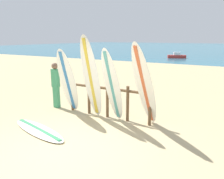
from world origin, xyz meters
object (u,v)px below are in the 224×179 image
surfboard_leaning_left (91,78)px  surfboard_lying_on_sand (38,130)px  surfboard_leaning_far_left (68,82)px  small_boat_offshore (177,56)px  surfboard_leaning_center_left (112,86)px  beachgoer_standing (56,83)px  surfboard_rack (107,97)px  surfboard_leaning_center (145,86)px

surfboard_leaning_left → surfboard_lying_on_sand: (-0.71, -1.54, -1.26)m
surfboard_leaning_far_left → small_boat_offshore: surfboard_leaning_far_left is taller
surfboard_leaning_center_left → beachgoer_standing: (-2.51, 0.37, -0.23)m
surfboard_rack → beachgoer_standing: size_ratio=1.80×
surfboard_lying_on_sand → small_boat_offshore: bearing=94.4°
surfboard_rack → surfboard_leaning_center: bearing=-12.5°
surfboard_leaning_left → surfboard_leaning_center: bearing=0.7°
surfboard_leaning_center_left → surfboard_leaning_left: bearing=175.1°
surfboard_leaning_center_left → beachgoer_standing: bearing=171.7°
surfboard_lying_on_sand → surfboard_leaning_center: bearing=32.8°
surfboard_lying_on_sand → beachgoer_standing: 2.27m
surfboard_rack → surfboard_leaning_center: 1.47m
surfboard_leaning_center_left → surfboard_lying_on_sand: 2.35m
surfboard_leaning_left → beachgoer_standing: (-1.74, 0.30, -0.40)m
surfboard_rack → beachgoer_standing: 2.13m
surfboard_leaning_left → surfboard_lying_on_sand: size_ratio=1.13×
surfboard_leaning_center → small_boat_offshore: 22.59m
beachgoer_standing → surfboard_lying_on_sand: bearing=-60.8°
surfboard_leaning_center → surfboard_leaning_far_left: bearing=-178.9°
surfboard_leaning_center → beachgoer_standing: bearing=175.4°
surfboard_rack → beachgoer_standing: beachgoer_standing is taller
surfboard_leaning_left → small_boat_offshore: (-2.54, 22.19, -1.03)m
surfboard_leaning_far_left → surfboard_leaning_center_left: size_ratio=0.97×
surfboard_leaning_far_left → surfboard_leaning_center: size_ratio=0.90×
surfboard_rack → surfboard_leaning_left: surfboard_leaning_left is taller
surfboard_leaning_left → surfboard_leaning_center: (1.71, 0.02, -0.09)m
beachgoer_standing → surfboard_leaning_center: bearing=-4.6°
surfboard_leaning_left → surfboard_lying_on_sand: bearing=-114.7°
surfboard_leaning_center_left → small_boat_offshore: 22.52m
surfboard_leaning_left → surfboard_leaning_center_left: size_ratio=1.15×
surfboard_leaning_center → surfboard_leaning_left: bearing=-179.3°
surfboard_leaning_left → surfboard_leaning_center: surfboard_leaning_left is taller
surfboard_leaning_far_left → surfboard_leaning_center: surfboard_leaning_center is taller
surfboard_leaning_far_left → surfboard_leaning_center_left: (1.66, -0.04, 0.03)m
surfboard_leaning_far_left → surfboard_lying_on_sand: (0.18, -1.51, -1.05)m
surfboard_leaning_center_left → surfboard_lying_on_sand: (-1.48, -1.47, -1.08)m
surfboard_rack → surfboard_leaning_far_left: (-1.27, -0.34, 0.43)m
surfboard_leaning_center → small_boat_offshore: surfboard_leaning_center is taller
surfboard_leaning_center → small_boat_offshore: (-4.25, 22.17, -0.95)m
surfboard_rack → surfboard_leaning_left: (-0.38, -0.32, 0.63)m
surfboard_leaning_left → surfboard_leaning_center: size_ratio=1.07×
surfboard_leaning_far_left → surfboard_leaning_left: 0.91m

